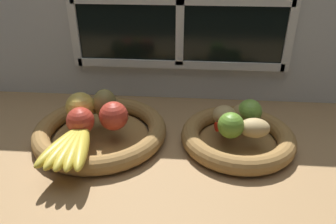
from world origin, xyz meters
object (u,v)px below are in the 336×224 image
(fruit_bowl_left, at_px, (101,131))
(lime_far, at_px, (250,111))
(fruit_bowl_right, at_px, (237,137))
(banana_bunch_front, at_px, (72,145))
(apple_golden_left, at_px, (80,107))
(potato_oblong, at_px, (224,115))
(chili_pepper, at_px, (235,124))
(pear_brown, at_px, (105,104))
(apple_red_right, at_px, (114,116))
(potato_back, at_px, (245,113))
(potato_small, at_px, (254,128))
(lime_near, at_px, (231,125))
(apple_red_front, at_px, (80,121))

(fruit_bowl_left, height_order, lime_far, lime_far)
(fruit_bowl_right, distance_m, banana_bunch_front, 0.40)
(apple_golden_left, relative_size, potato_oblong, 1.20)
(potato_oblong, distance_m, chili_pepper, 0.04)
(pear_brown, bearing_deg, apple_red_right, -56.98)
(apple_red_right, xyz_separation_m, potato_back, (0.33, 0.07, -0.01))
(fruit_bowl_left, xyz_separation_m, potato_small, (0.38, -0.03, 0.05))
(fruit_bowl_right, bearing_deg, lime_near, -123.69)
(potato_small, bearing_deg, apple_golden_left, 173.97)
(potato_small, bearing_deg, fruit_bowl_right, 135.00)
(apple_red_right, bearing_deg, fruit_bowl_right, 4.39)
(apple_red_front, relative_size, potato_oblong, 1.07)
(apple_red_right, bearing_deg, lime_near, -2.86)
(pear_brown, xyz_separation_m, chili_pepper, (0.33, -0.03, -0.03))
(apple_red_front, distance_m, lime_near, 0.36)
(apple_red_right, distance_m, banana_bunch_front, 0.13)
(apple_red_right, bearing_deg, lime_far, 10.31)
(apple_golden_left, relative_size, potato_small, 1.01)
(lime_near, height_order, chili_pepper, lime_near)
(apple_red_right, distance_m, potato_oblong, 0.28)
(potato_back, height_order, lime_near, lime_near)
(apple_red_right, xyz_separation_m, banana_bunch_front, (-0.07, -0.10, -0.02))
(apple_golden_left, height_order, banana_bunch_front, apple_golden_left)
(lime_far, relative_size, chili_pepper, 0.60)
(lime_far, bearing_deg, lime_near, -125.84)
(fruit_bowl_left, relative_size, apple_golden_left, 4.59)
(fruit_bowl_left, bearing_deg, lime_far, 5.64)
(apple_red_front, bearing_deg, potato_oblong, 12.43)
(banana_bunch_front, height_order, chili_pepper, banana_bunch_front)
(apple_red_front, relative_size, potato_small, 0.90)
(pear_brown, xyz_separation_m, potato_small, (0.38, -0.06, -0.02))
(banana_bunch_front, relative_size, potato_small, 2.57)
(fruit_bowl_right, relative_size, potato_oblong, 4.60)
(potato_oblong, height_order, lime_far, lime_far)
(apple_red_right, bearing_deg, potato_back, 11.48)
(apple_red_front, height_order, potato_oblong, apple_red_front)
(apple_red_right, bearing_deg, apple_red_front, -161.06)
(apple_red_right, distance_m, potato_back, 0.33)
(apple_red_front, height_order, potato_back, apple_red_front)
(apple_red_front, xyz_separation_m, potato_back, (0.40, 0.09, -0.01))
(apple_golden_left, distance_m, lime_near, 0.38)
(apple_red_right, relative_size, chili_pepper, 0.70)
(fruit_bowl_right, xyz_separation_m, potato_small, (0.03, -0.03, 0.05))
(fruit_bowl_right, height_order, apple_red_front, apple_red_front)
(fruit_bowl_right, relative_size, lime_near, 4.57)
(apple_golden_left, distance_m, pear_brown, 0.06)
(apple_red_front, bearing_deg, pear_brown, 64.18)
(banana_bunch_front, bearing_deg, apple_golden_left, 100.00)
(lime_far, bearing_deg, potato_back, 152.74)
(pear_brown, bearing_deg, potato_small, -9.53)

